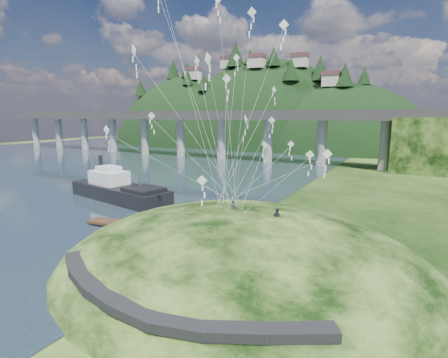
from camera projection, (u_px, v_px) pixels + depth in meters
The scene contains 10 objects.
ground at pixel (159, 256), 34.09m from camera, with size 320.00×320.00×0.00m, color black.
water at pixel (20, 166), 93.99m from camera, with size 240.00×240.00×0.00m, color #2A3C4D.
grass_hill at pixel (241, 280), 32.31m from camera, with size 36.00×32.00×13.00m.
footpath at pixel (152, 301), 21.78m from camera, with size 22.29×5.84×0.83m.
bridge at pixel (237, 128), 105.31m from camera, with size 160.00×11.00×15.00m.
far_ridge at pixel (254, 161), 161.44m from camera, with size 153.00×70.00×94.50m.
work_barge at pixel (118, 189), 56.38m from camera, with size 20.47×8.92×6.94m.
wooden_dock at pixel (135, 226), 41.96m from camera, with size 13.10×3.55×0.93m.
kite_flyers at pixel (258, 204), 30.95m from camera, with size 5.03×0.75×1.78m.
kite_swarm at pixel (220, 80), 29.53m from camera, with size 18.54×16.53×18.71m.
Camera 1 is at (21.07, -25.17, 13.48)m, focal length 28.00 mm.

